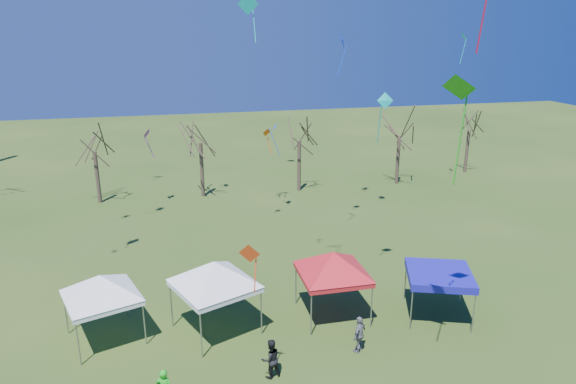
# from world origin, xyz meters

# --- Properties ---
(ground) EXTENTS (140.00, 140.00, 0.00)m
(ground) POSITION_xyz_m (0.00, 0.00, 0.00)
(ground) COLOR #274115
(ground) RESTS_ON ground
(tree_1) EXTENTS (3.42, 3.42, 7.54)m
(tree_1) POSITION_xyz_m (-10.77, 24.65, 5.79)
(tree_1) COLOR #3D2D21
(tree_1) RESTS_ON ground
(tree_2) EXTENTS (3.71, 3.71, 8.18)m
(tree_2) POSITION_xyz_m (-2.37, 24.38, 6.29)
(tree_2) COLOR #3D2D21
(tree_2) RESTS_ON ground
(tree_3) EXTENTS (3.59, 3.59, 7.91)m
(tree_3) POSITION_xyz_m (6.03, 24.04, 6.08)
(tree_3) COLOR #3D2D21
(tree_3) RESTS_ON ground
(tree_4) EXTENTS (3.58, 3.58, 7.89)m
(tree_4) POSITION_xyz_m (15.36, 24.00, 6.06)
(tree_4) COLOR #3D2D21
(tree_4) RESTS_ON ground
(tree_5) EXTENTS (3.39, 3.39, 7.46)m
(tree_5) POSITION_xyz_m (23.72, 26.07, 5.73)
(tree_5) COLOR #3D2D21
(tree_5) RESTS_ON ground
(tent_white_west) EXTENTS (4.02, 4.02, 3.75)m
(tent_white_west) POSITION_xyz_m (-8.41, 3.96, 3.03)
(tent_white_west) COLOR gray
(tent_white_west) RESTS_ON ground
(tent_white_mid) EXTENTS (4.32, 4.32, 4.12)m
(tent_white_mid) POSITION_xyz_m (-3.40, 3.50, 3.32)
(tent_white_mid) COLOR gray
(tent_white_mid) RESTS_ON ground
(tent_red) EXTENTS (4.49, 4.49, 3.95)m
(tent_red) POSITION_xyz_m (2.34, 3.52, 3.19)
(tent_red) COLOR gray
(tent_red) RESTS_ON ground
(tent_blue) EXTENTS (3.91, 3.91, 2.39)m
(tent_blue) POSITION_xyz_m (7.38, 2.26, 2.20)
(tent_blue) COLOR gray
(tent_blue) RESTS_ON ground
(person_grey) EXTENTS (1.03, 0.99, 1.72)m
(person_grey) POSITION_xyz_m (2.55, 0.34, 0.86)
(person_grey) COLOR slate
(person_grey) RESTS_ON ground
(person_dark) EXTENTS (0.95, 0.82, 1.70)m
(person_dark) POSITION_xyz_m (-1.59, -0.45, 0.85)
(person_dark) COLOR black
(person_dark) RESTS_ON ground
(kite_12) EXTENTS (0.70, 0.95, 2.65)m
(kite_12) POSITION_xyz_m (19.65, 22.04, 13.02)
(kite_12) COLOR #0DC4C8
(kite_12) RESTS_ON ground
(kite_17) EXTENTS (0.88, 0.51, 2.61)m
(kite_17) POSITION_xyz_m (5.74, 6.14, 10.13)
(kite_17) COLOR #0BB1A5
(kite_17) RESTS_ON ground
(kite_1) EXTENTS (0.84, 0.56, 1.85)m
(kite_1) POSITION_xyz_m (-2.47, -1.28, 5.96)
(kite_1) COLOR #E53F15
(kite_1) RESTS_ON ground
(kite_25) EXTENTS (0.54, 0.85, 1.80)m
(kite_25) POSITION_xyz_m (1.89, 1.89, 13.20)
(kite_25) COLOR blue
(kite_25) RESTS_ON ground
(kite_19) EXTENTS (0.89, 0.74, 2.06)m
(kite_19) POSITION_xyz_m (2.53, 20.78, 5.94)
(kite_19) COLOR #FF5B0D
(kite_19) RESTS_ON ground
(kite_11) EXTENTS (1.42, 0.84, 3.16)m
(kite_11) POSITION_xyz_m (0.77, 17.63, 15.20)
(kite_11) COLOR #0CC2B3
(kite_11) RESTS_ON ground
(kite_22) EXTENTS (0.84, 0.93, 2.69)m
(kite_22) POSITION_xyz_m (2.67, 18.41, 6.73)
(kite_22) COLOR blue
(kite_22) RESTS_ON ground
(kite_5) EXTENTS (1.34, 1.42, 3.72)m
(kite_5) POSITION_xyz_m (4.25, -2.90, 11.81)
(kite_5) COLOR #1C9717
(kite_5) RESTS_ON ground
(kite_13) EXTENTS (0.90, 1.11, 2.48)m
(kite_13) POSITION_xyz_m (-6.56, 22.48, 5.95)
(kite_13) COLOR purple
(kite_13) RESTS_ON ground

